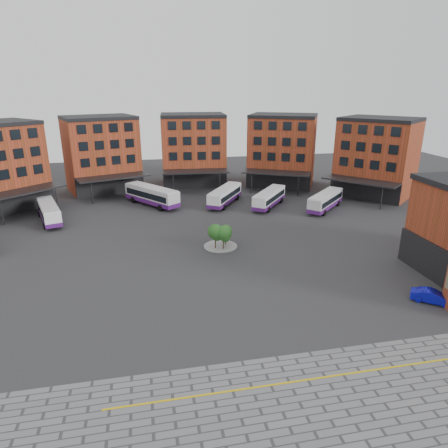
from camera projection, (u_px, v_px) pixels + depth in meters
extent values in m
plane|color=#28282B|center=(224.00, 292.00, 41.19)|extent=(160.00, 160.00, 0.00)
cube|color=gold|center=(289.00, 382.00, 28.60)|extent=(26.00, 0.15, 0.02)
cube|color=black|center=(17.00, 201.00, 66.08)|extent=(10.00, 9.07, 4.00)
cube|color=black|center=(10.00, 158.00, 63.59)|extent=(8.60, 7.77, 8.00)
cube|color=black|center=(23.00, 191.00, 64.10)|extent=(12.61, 11.97, 0.25)
cylinder|color=black|center=(2.00, 212.00, 60.30)|extent=(0.20, 0.20, 4.00)
cylinder|color=black|center=(57.00, 199.00, 67.20)|extent=(0.20, 0.20, 4.00)
cube|color=#9B3921|center=(102.00, 155.00, 78.98)|extent=(15.55, 13.69, 14.00)
cube|color=black|center=(111.00, 185.00, 76.69)|extent=(12.45, 4.71, 4.00)
cube|color=black|center=(98.00, 117.00, 76.58)|extent=(15.65, 13.97, 0.60)
cube|color=black|center=(108.00, 147.00, 74.15)|extent=(10.87, 3.87, 8.00)
cube|color=black|center=(113.00, 177.00, 74.11)|extent=(13.72, 8.39, 0.25)
cylinder|color=black|center=(92.00, 193.00, 71.13)|extent=(0.20, 0.20, 4.00)
cylinder|color=black|center=(141.00, 187.00, 75.49)|extent=(0.20, 0.20, 4.00)
cube|color=#9B3921|center=(193.00, 151.00, 84.73)|extent=(13.67, 10.88, 14.00)
cube|color=black|center=(195.00, 179.00, 81.84)|extent=(13.00, 1.41, 4.00)
cube|color=black|center=(192.00, 115.00, 82.32)|extent=(13.69, 11.18, 0.60)
cube|color=black|center=(195.00, 143.00, 79.27)|extent=(11.42, 0.95, 8.00)
cube|color=black|center=(196.00, 171.00, 78.98)|extent=(13.28, 5.30, 0.25)
cylinder|color=black|center=(173.00, 184.00, 77.40)|extent=(0.20, 0.20, 4.00)
cylinder|color=black|center=(220.00, 183.00, 78.51)|extent=(0.20, 0.20, 4.00)
cube|color=#9B3921|center=(282.00, 152.00, 83.48)|extent=(16.12, 14.81, 14.00)
cube|color=black|center=(278.00, 180.00, 80.71)|extent=(11.81, 6.35, 4.00)
cube|color=black|center=(284.00, 116.00, 81.07)|extent=(16.26, 15.08, 0.60)
cube|color=black|center=(279.00, 144.00, 78.16)|extent=(10.26, 5.33, 8.00)
cube|color=black|center=(276.00, 173.00, 77.92)|extent=(13.58, 9.82, 0.25)
cylinder|color=black|center=(251.00, 183.00, 78.09)|extent=(0.20, 0.20, 4.00)
cylinder|color=black|center=(298.00, 186.00, 75.79)|extent=(0.20, 0.20, 4.00)
cube|color=#9B3921|center=(376.00, 159.00, 75.43)|extent=(16.02, 16.39, 14.00)
cube|color=black|center=(364.00, 189.00, 73.50)|extent=(8.74, 10.28, 4.00)
cube|color=black|center=(381.00, 119.00, 73.02)|extent=(16.25, 16.58, 0.60)
cube|color=black|center=(368.00, 150.00, 70.97)|extent=(7.47, 8.86, 8.00)
cube|color=black|center=(360.00, 181.00, 71.10)|extent=(11.73, 12.79, 0.25)
cylinder|color=black|center=(331.00, 190.00, 73.11)|extent=(0.20, 0.20, 4.00)
cylinder|color=black|center=(382.00, 198.00, 67.76)|extent=(0.20, 0.20, 4.00)
cube|color=black|center=(435.00, 263.00, 42.97)|extent=(0.40, 12.00, 4.00)
cylinder|color=gray|center=(221.00, 246.00, 52.65)|extent=(4.40, 4.40, 0.12)
cylinder|color=#332114|center=(215.00, 243.00, 51.68)|extent=(0.14, 0.14, 1.71)
sphere|color=#18481B|center=(215.00, 232.00, 51.18)|extent=(1.98, 1.98, 1.98)
sphere|color=#18481B|center=(217.00, 236.00, 51.24)|extent=(1.39, 1.39, 1.39)
cylinder|color=#332114|center=(226.00, 240.00, 53.15)|extent=(0.14, 0.14, 1.37)
sphere|color=#18481B|center=(226.00, 231.00, 52.74)|extent=(1.71, 1.71, 1.71)
sphere|color=#18481B|center=(227.00, 234.00, 52.78)|extent=(1.19, 1.19, 1.19)
cylinder|color=#332114|center=(223.00, 244.00, 51.52)|extent=(0.14, 0.14, 1.61)
sphere|color=#18481B|center=(223.00, 233.00, 51.04)|extent=(1.92, 1.92, 1.92)
sphere|color=#18481B|center=(225.00, 237.00, 51.10)|extent=(1.34, 1.34, 1.34)
cube|color=white|center=(49.00, 211.00, 61.85)|extent=(5.42, 10.52, 2.29)
cube|color=black|center=(49.00, 210.00, 61.80)|extent=(5.22, 9.76, 0.89)
cube|color=silver|center=(48.00, 204.00, 61.46)|extent=(5.20, 10.10, 0.11)
cube|color=black|center=(45.00, 202.00, 65.93)|extent=(1.93, 0.73, 1.03)
cube|color=#4F186D|center=(50.00, 216.00, 62.12)|extent=(5.47, 10.57, 0.66)
cylinder|color=black|center=(39.00, 214.00, 64.41)|extent=(0.56, 0.98, 0.94)
cylinder|color=black|center=(55.00, 212.00, 65.50)|extent=(0.56, 0.98, 0.94)
cylinder|color=black|center=(44.00, 226.00, 58.99)|extent=(0.56, 0.98, 0.94)
cylinder|color=black|center=(61.00, 223.00, 60.08)|extent=(0.56, 0.98, 0.94)
cube|color=silver|center=(152.00, 195.00, 70.16)|extent=(9.28, 11.11, 2.64)
cube|color=black|center=(152.00, 194.00, 70.10)|extent=(8.76, 10.38, 1.02)
cube|color=silver|center=(151.00, 187.00, 69.71)|extent=(8.91, 10.66, 0.13)
cube|color=black|center=(132.00, 188.00, 73.74)|extent=(1.90, 1.47, 1.19)
cube|color=#4F186D|center=(152.00, 200.00, 70.47)|extent=(9.34, 11.16, 0.76)
cylinder|color=black|center=(133.00, 200.00, 72.04)|extent=(0.91, 1.06, 1.08)
cylinder|color=black|center=(145.00, 197.00, 73.95)|extent=(0.91, 1.06, 1.08)
cylinder|color=black|center=(160.00, 208.00, 67.28)|extent=(0.91, 1.06, 1.08)
cylinder|color=black|center=(172.00, 205.00, 69.18)|extent=(0.91, 1.06, 1.08)
cube|color=white|center=(225.00, 195.00, 70.81)|extent=(7.80, 10.25, 2.37)
cube|color=black|center=(225.00, 194.00, 70.75)|extent=(7.39, 9.56, 0.92)
cube|color=silver|center=(225.00, 188.00, 70.40)|extent=(7.48, 9.84, 0.12)
cube|color=black|center=(235.00, 187.00, 75.32)|extent=(1.79, 1.21, 1.06)
cube|color=#4F186D|center=(225.00, 200.00, 71.09)|extent=(7.85, 10.30, 0.68)
cylinder|color=black|center=(225.00, 196.00, 74.62)|extent=(0.77, 0.97, 0.97)
cylinder|color=black|center=(238.00, 198.00, 73.79)|extent=(0.77, 0.97, 0.97)
cylinder|color=black|center=(211.00, 206.00, 68.64)|extent=(0.77, 0.97, 0.97)
cylinder|color=black|center=(224.00, 207.00, 67.81)|extent=(0.77, 0.97, 0.97)
cube|color=white|center=(269.00, 197.00, 69.45)|extent=(8.15, 9.58, 2.29)
cube|color=black|center=(269.00, 197.00, 69.40)|extent=(7.69, 8.97, 0.89)
cube|color=silver|center=(269.00, 191.00, 69.06)|extent=(7.82, 9.20, 0.11)
cube|color=black|center=(279.00, 190.00, 73.66)|extent=(1.65, 1.31, 1.03)
cube|color=#4F186D|center=(269.00, 202.00, 69.72)|extent=(8.21, 9.64, 0.66)
cylinder|color=black|center=(269.00, 199.00, 73.13)|extent=(0.79, 0.91, 0.94)
cylinder|color=black|center=(281.00, 200.00, 72.15)|extent=(0.79, 0.91, 0.94)
cylinder|color=black|center=(256.00, 208.00, 67.55)|extent=(0.79, 0.91, 0.94)
cylinder|color=black|center=(269.00, 210.00, 66.57)|extent=(0.79, 0.91, 0.94)
cube|color=silver|center=(325.00, 200.00, 67.78)|extent=(9.09, 9.00, 2.32)
cube|color=black|center=(326.00, 199.00, 67.73)|extent=(8.54, 8.46, 0.90)
cube|color=silver|center=(326.00, 193.00, 67.38)|extent=(8.73, 8.64, 0.11)
cube|color=black|center=(336.00, 192.00, 71.71)|extent=(1.50, 1.52, 1.04)
cube|color=#4F186D|center=(325.00, 205.00, 68.06)|extent=(9.15, 9.05, 0.66)
cylinder|color=black|center=(325.00, 201.00, 71.42)|extent=(0.88, 0.87, 0.95)
cylinder|color=black|center=(338.00, 203.00, 70.17)|extent=(0.88, 0.87, 0.95)
cylinder|color=black|center=(311.00, 211.00, 66.20)|extent=(0.88, 0.87, 0.95)
cylinder|color=black|center=(324.00, 213.00, 64.95)|extent=(0.88, 0.87, 0.95)
imported|color=#0C0EA6|center=(432.00, 297.00, 38.96)|extent=(3.96, 3.47, 1.30)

